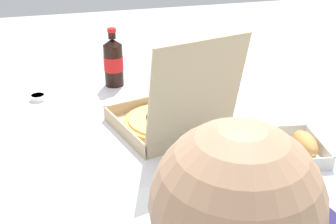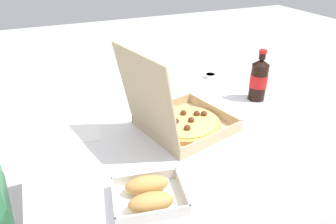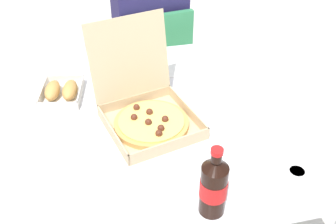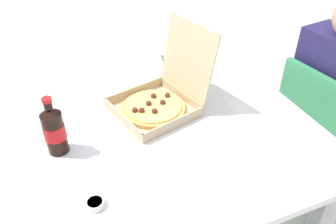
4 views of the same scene
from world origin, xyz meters
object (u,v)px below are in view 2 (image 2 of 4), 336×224
Objects in this scene: pizza_box_open at (180,119)px; cola_bottle at (259,79)px; paper_menu at (78,128)px; bread_side_box at (149,195)px; dipping_sauce_cup at (210,76)px.

pizza_box_open is 0.43m from cola_bottle.
bread_side_box is at bearing -157.73° from paper_menu.
cola_bottle is 0.77m from paper_menu.
pizza_box_open is 0.37m from bread_side_box.
pizza_box_open reaches higher than paper_menu.
cola_bottle is (0.39, -0.65, 0.07)m from bread_side_box.
bread_side_box is 0.96× the size of cola_bottle.
dipping_sauce_cup is (0.23, -0.70, 0.01)m from paper_menu.
pizza_box_open reaches higher than cola_bottle.
dipping_sauce_cup reaches higher than paper_menu.
bread_side_box reaches higher than dipping_sauce_cup.
dipping_sauce_cup is at bearing -42.50° from pizza_box_open.
paper_menu is 0.73m from dipping_sauce_cup.
paper_menu is at bearing 14.23° from bread_side_box.
pizza_box_open is at bearing 137.50° from dipping_sauce_cup.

